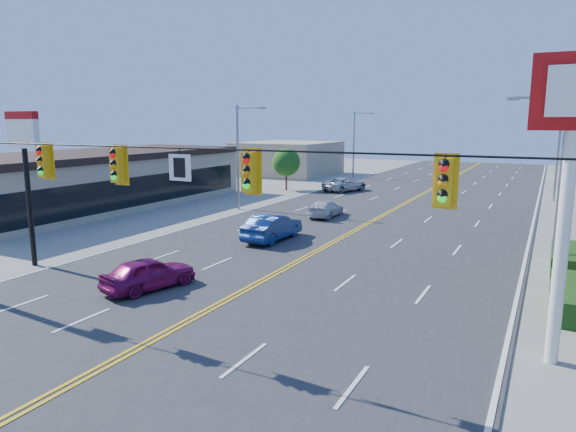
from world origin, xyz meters
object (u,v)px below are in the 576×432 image
at_px(car_silver, 345,185).
at_px(kfc_pylon, 572,148).
at_px(pizza_hut_sign, 25,156).
at_px(car_blue, 272,228).
at_px(car_white, 325,209).
at_px(signal_span, 145,185).
at_px(car_magenta, 149,274).

bearing_deg(car_silver, kfc_pylon, 140.99).
bearing_deg(pizza_hut_sign, kfc_pylon, 0.00).
xyz_separation_m(kfc_pylon, car_silver, (-18.30, 31.50, -5.37)).
bearing_deg(kfc_pylon, car_silver, 120.15).
bearing_deg(pizza_hut_sign, car_blue, 51.53).
height_order(car_white, car_silver, car_silver).
bearing_deg(signal_span, kfc_pylon, 19.78).
bearing_deg(car_white, car_magenta, 87.42).
distance_m(kfc_pylon, car_white, 23.71).
relative_size(pizza_hut_sign, car_blue, 1.50).
bearing_deg(pizza_hut_sign, car_white, 67.46).
xyz_separation_m(pizza_hut_sign, car_magenta, (7.44, -0.34, -4.53)).
bearing_deg(car_white, signal_span, 96.35).
relative_size(kfc_pylon, car_blue, 1.87).
bearing_deg(car_blue, car_white, -87.78).
distance_m(pizza_hut_sign, car_silver, 32.04).
distance_m(kfc_pylon, car_magenta, 15.53).
height_order(signal_span, pizza_hut_sign, signal_span).
height_order(car_magenta, car_blue, car_blue).
xyz_separation_m(car_blue, car_white, (-0.22, 8.26, -0.17)).
relative_size(kfc_pylon, car_silver, 1.76).
bearing_deg(kfc_pylon, car_magenta, -178.65).
distance_m(signal_span, car_white, 22.58).
bearing_deg(kfc_pylon, pizza_hut_sign, 180.00).
xyz_separation_m(signal_span, pizza_hut_sign, (-10.88, 4.00, 0.30)).
distance_m(car_white, car_silver, 14.11).
relative_size(car_blue, car_silver, 0.94).
bearing_deg(signal_span, pizza_hut_sign, 159.81).
xyz_separation_m(pizza_hut_sign, car_blue, (7.65, 9.63, -4.43)).
distance_m(kfc_pylon, pizza_hut_sign, 22.02).
xyz_separation_m(signal_span, car_magenta, (-3.44, 3.66, -4.23)).
distance_m(car_blue, car_white, 8.27).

